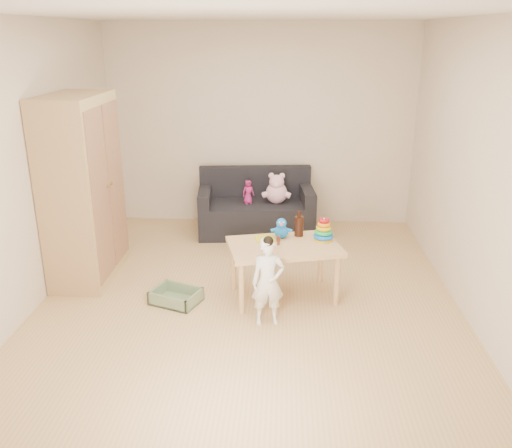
# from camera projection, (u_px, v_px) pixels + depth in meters

# --- Properties ---
(room) EXTENTS (4.50, 4.50, 4.50)m
(room) POSITION_uv_depth(u_px,v_px,m) (249.00, 166.00, 4.96)
(room) COLOR tan
(room) RESTS_ON ground
(wardrobe) EXTENTS (0.53, 1.05, 1.90)m
(wardrobe) POSITION_uv_depth(u_px,v_px,m) (83.00, 189.00, 5.51)
(wardrobe) COLOR tan
(wardrobe) RESTS_ON ground
(sofa) EXTENTS (1.52, 0.86, 0.41)m
(sofa) POSITION_uv_depth(u_px,v_px,m) (256.00, 217.00, 6.98)
(sofa) COLOR black
(sofa) RESTS_ON ground
(play_table) EXTENTS (1.17, 0.88, 0.55)m
(play_table) POSITION_uv_depth(u_px,v_px,m) (283.00, 271.00, 5.25)
(play_table) COLOR tan
(play_table) RESTS_ON ground
(storage_bin) EXTENTS (0.53, 0.47, 0.13)m
(storage_bin) POSITION_uv_depth(u_px,v_px,m) (176.00, 296.00, 5.20)
(storage_bin) COLOR #6D8560
(storage_bin) RESTS_ON ground
(toddler) EXTENTS (0.32, 0.24, 0.78)m
(toddler) POSITION_uv_depth(u_px,v_px,m) (268.00, 283.00, 4.73)
(toddler) COLOR white
(toddler) RESTS_ON ground
(pink_bear) EXTENTS (0.32, 0.28, 0.33)m
(pink_bear) POSITION_uv_depth(u_px,v_px,m) (277.00, 190.00, 6.83)
(pink_bear) COLOR #FFBBD7
(pink_bear) RESTS_ON sofa
(doll) EXTENTS (0.18, 0.16, 0.30)m
(doll) POSITION_uv_depth(u_px,v_px,m) (248.00, 192.00, 6.82)
(doll) COLOR #B82274
(doll) RESTS_ON sofa
(ring_stacker) EXTENTS (0.20, 0.20, 0.22)m
(ring_stacker) POSITION_uv_depth(u_px,v_px,m) (323.00, 232.00, 5.24)
(ring_stacker) COLOR #D09B0A
(ring_stacker) RESTS_ON play_table
(brown_bottle) EXTENTS (0.09, 0.09, 0.26)m
(brown_bottle) POSITION_uv_depth(u_px,v_px,m) (299.00, 225.00, 5.35)
(brown_bottle) COLOR black
(brown_bottle) RESTS_ON play_table
(blue_plush) EXTENTS (0.19, 0.16, 0.21)m
(blue_plush) POSITION_uv_depth(u_px,v_px,m) (281.00, 228.00, 5.30)
(blue_plush) COLOR #1C84FF
(blue_plush) RESTS_ON play_table
(wooden_figure) EXTENTS (0.04, 0.03, 0.10)m
(wooden_figure) POSITION_uv_depth(u_px,v_px,m) (278.00, 240.00, 5.13)
(wooden_figure) COLOR brown
(wooden_figure) RESTS_ON play_table
(yellow_book) EXTENTS (0.22, 0.22, 0.01)m
(yellow_book) POSITION_uv_depth(u_px,v_px,m) (265.00, 239.00, 5.29)
(yellow_book) COLOR #CDD416
(yellow_book) RESTS_ON play_table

